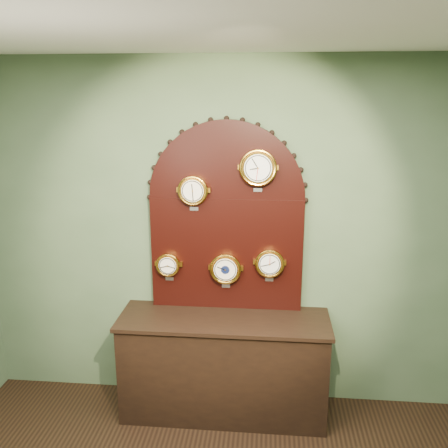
# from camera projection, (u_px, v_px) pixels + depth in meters

# --- Properties ---
(wall_back) EXTENTS (4.00, 0.00, 4.00)m
(wall_back) POSITION_uv_depth(u_px,v_px,m) (227.00, 238.00, 3.88)
(wall_back) COLOR #4A6142
(wall_back) RESTS_ON ground
(shop_counter) EXTENTS (1.60, 0.50, 0.80)m
(shop_counter) POSITION_uv_depth(u_px,v_px,m) (224.00, 367.00, 3.88)
(shop_counter) COLOR black
(shop_counter) RESTS_ON ground_plane
(display_board) EXTENTS (1.26, 0.06, 1.53)m
(display_board) POSITION_uv_depth(u_px,v_px,m) (226.00, 212.00, 3.77)
(display_board) COLOR black
(display_board) RESTS_ON shop_counter
(roman_clock) EXTENTS (0.23, 0.08, 0.28)m
(roman_clock) POSITION_uv_depth(u_px,v_px,m) (193.00, 190.00, 3.69)
(roman_clock) COLOR gold
(roman_clock) RESTS_ON display_board
(arabic_clock) EXTENTS (0.28, 0.08, 0.33)m
(arabic_clock) POSITION_uv_depth(u_px,v_px,m) (258.00, 168.00, 3.59)
(arabic_clock) COLOR gold
(arabic_clock) RESTS_ON display_board
(hygrometer) EXTENTS (0.19, 0.08, 0.24)m
(hygrometer) POSITION_uv_depth(u_px,v_px,m) (168.00, 265.00, 3.86)
(hygrometer) COLOR gold
(hygrometer) RESTS_ON display_board
(barometer) EXTENTS (0.25, 0.08, 0.30)m
(barometer) POSITION_uv_depth(u_px,v_px,m) (226.00, 269.00, 3.82)
(barometer) COLOR gold
(barometer) RESTS_ON display_board
(tide_clock) EXTENTS (0.23, 0.08, 0.28)m
(tide_clock) POSITION_uv_depth(u_px,v_px,m) (270.00, 263.00, 3.78)
(tide_clock) COLOR gold
(tide_clock) RESTS_ON display_board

